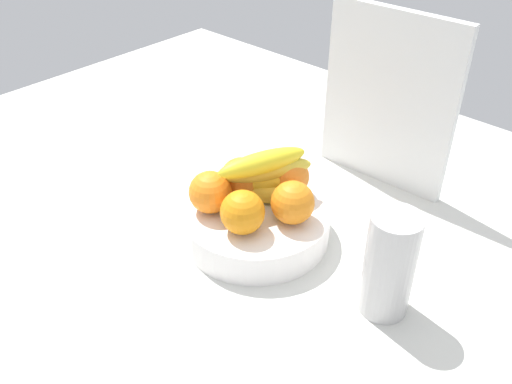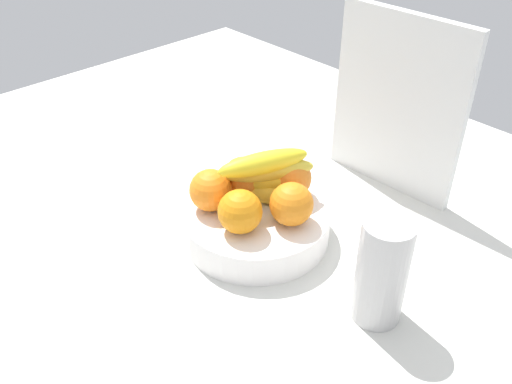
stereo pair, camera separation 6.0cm
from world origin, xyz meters
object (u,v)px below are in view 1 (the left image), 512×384
(orange_front_left, at_px, (243,212))
(cutting_board, at_px, (388,100))
(fruit_bowl, at_px, (256,223))
(orange_center, at_px, (289,177))
(banana_bunch, at_px, (260,176))
(thermos_tumbler, at_px, (389,265))
(orange_back_right, at_px, (210,192))
(orange_back_left, at_px, (241,178))
(orange_front_right, at_px, (293,203))

(orange_front_left, relative_size, cutting_board, 0.21)
(fruit_bowl, distance_m, orange_center, 0.10)
(fruit_bowl, relative_size, banana_bunch, 1.49)
(fruit_bowl, relative_size, orange_front_left, 3.51)
(thermos_tumbler, bearing_deg, orange_center, 164.27)
(orange_center, relative_size, banana_bunch, 0.42)
(orange_front_left, height_order, cutting_board, cutting_board)
(orange_back_right, bearing_deg, fruit_bowl, 41.34)
(orange_back_left, bearing_deg, orange_front_left, -44.75)
(orange_front_left, bearing_deg, orange_back_right, 177.52)
(fruit_bowl, bearing_deg, orange_back_left, 162.42)
(orange_front_left, relative_size, banana_bunch, 0.42)
(orange_back_right, bearing_deg, orange_front_right, 30.52)
(orange_front_right, distance_m, orange_back_left, 0.12)
(orange_front_right, xyz_separation_m, cutting_board, (-0.01, 0.30, 0.08))
(fruit_bowl, height_order, banana_bunch, banana_bunch)
(fruit_bowl, distance_m, orange_front_left, 0.09)
(orange_front_right, relative_size, banana_bunch, 0.42)
(orange_front_left, bearing_deg, cutting_board, 84.86)
(orange_front_left, height_order, orange_front_right, same)
(orange_front_left, relative_size, thermos_tumbler, 0.42)
(orange_center, distance_m, orange_back_left, 0.09)
(banana_bunch, bearing_deg, orange_back_left, -162.71)
(fruit_bowl, bearing_deg, orange_front_left, -69.01)
(orange_back_right, bearing_deg, cutting_board, 72.76)
(orange_front_right, height_order, orange_back_right, same)
(orange_front_right, xyz_separation_m, banana_bunch, (-0.08, 0.01, 0.01))
(orange_back_left, height_order, orange_back_right, same)
(orange_front_left, distance_m, cutting_board, 0.39)
(orange_back_left, bearing_deg, cutting_board, 70.50)
(thermos_tumbler, bearing_deg, orange_back_left, 177.99)
(orange_back_right, height_order, thermos_tumbler, thermos_tumbler)
(fruit_bowl, relative_size, orange_front_right, 3.51)
(orange_front_right, distance_m, orange_center, 0.08)
(orange_front_left, xyz_separation_m, orange_center, (-0.01, 0.14, 0.00))
(orange_front_left, relative_size, orange_back_left, 1.00)
(orange_front_right, xyz_separation_m, thermos_tumbler, (0.20, -0.02, -0.01))
(orange_center, relative_size, orange_back_right, 1.00)
(orange_back_left, bearing_deg, fruit_bowl, -17.58)
(banana_bunch, bearing_deg, cutting_board, 76.40)
(orange_center, bearing_deg, orange_back_left, -134.73)
(orange_front_right, xyz_separation_m, orange_back_left, (-0.12, -0.00, 0.00))
(orange_front_right, bearing_deg, orange_back_right, -149.48)
(orange_front_left, bearing_deg, orange_back_left, 135.25)
(orange_back_right, bearing_deg, orange_center, 62.15)
(orange_center, distance_m, banana_bunch, 0.06)
(fruit_bowl, bearing_deg, cutting_board, 80.15)
(cutting_board, bearing_deg, fruit_bowl, -102.13)
(orange_front_right, bearing_deg, cutting_board, 91.90)
(banana_bunch, bearing_deg, thermos_tumbler, -4.60)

